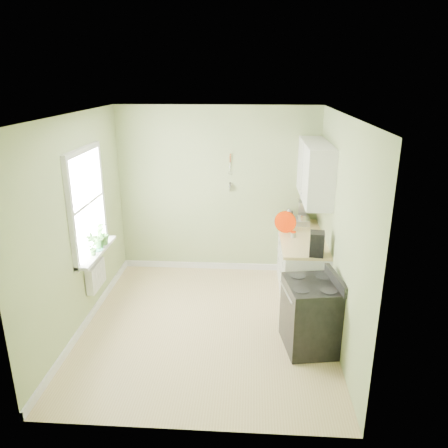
# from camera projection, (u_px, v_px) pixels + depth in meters

# --- Properties ---
(floor) EXTENTS (3.20, 3.60, 0.02)m
(floor) POSITION_uv_depth(u_px,v_px,m) (207.00, 326.00, 5.75)
(floor) COLOR tan
(floor) RESTS_ON ground
(ceiling) EXTENTS (3.20, 3.60, 0.02)m
(ceiling) POSITION_uv_depth(u_px,v_px,m) (204.00, 114.00, 4.88)
(ceiling) COLOR white
(ceiling) RESTS_ON wall_back
(wall_back) EXTENTS (3.20, 0.02, 2.70)m
(wall_back) POSITION_uv_depth(u_px,v_px,m) (218.00, 191.00, 7.02)
(wall_back) COLOR #ACBC80
(wall_back) RESTS_ON floor
(wall_left) EXTENTS (0.02, 3.60, 2.70)m
(wall_left) POSITION_uv_depth(u_px,v_px,m) (77.00, 226.00, 5.42)
(wall_left) COLOR #ACBC80
(wall_left) RESTS_ON floor
(wall_right) EXTENTS (0.02, 3.60, 2.70)m
(wall_right) POSITION_uv_depth(u_px,v_px,m) (340.00, 231.00, 5.22)
(wall_right) COLOR #ACBC80
(wall_right) RESTS_ON floor
(base_cabinets) EXTENTS (0.60, 1.60, 0.87)m
(base_cabinets) POSITION_uv_depth(u_px,v_px,m) (301.00, 266.00, 6.47)
(base_cabinets) COLOR white
(base_cabinets) RESTS_ON floor
(countertop) EXTENTS (0.64, 1.60, 0.04)m
(countertop) POSITION_uv_depth(u_px,v_px,m) (302.00, 237.00, 6.33)
(countertop) COLOR #F2D894
(countertop) RESTS_ON base_cabinets
(upper_cabinets) EXTENTS (0.35, 1.40, 0.80)m
(upper_cabinets) POSITION_uv_depth(u_px,v_px,m) (315.00, 171.00, 6.10)
(upper_cabinets) COLOR white
(upper_cabinets) RESTS_ON wall_right
(window) EXTENTS (0.06, 1.14, 1.44)m
(window) POSITION_uv_depth(u_px,v_px,m) (86.00, 204.00, 5.63)
(window) COLOR white
(window) RESTS_ON wall_left
(window_sill) EXTENTS (0.18, 1.14, 0.04)m
(window_sill) POSITION_uv_depth(u_px,v_px,m) (97.00, 252.00, 5.84)
(window_sill) COLOR white
(window_sill) RESTS_ON wall_left
(radiator) EXTENTS (0.12, 0.50, 0.35)m
(radiator) POSITION_uv_depth(u_px,v_px,m) (96.00, 276.00, 5.91)
(radiator) COLOR white
(radiator) RESTS_ON wall_left
(wall_utensils) EXTENTS (0.02, 0.14, 0.58)m
(wall_utensils) POSITION_uv_depth(u_px,v_px,m) (230.00, 179.00, 6.91)
(wall_utensils) COLOR #F2D894
(wall_utensils) RESTS_ON wall_back
(stove) EXTENTS (0.70, 0.77, 0.96)m
(stove) POSITION_uv_depth(u_px,v_px,m) (311.00, 315.00, 5.17)
(stove) COLOR black
(stove) RESTS_ON floor
(stand_mixer) EXTENTS (0.23, 0.36, 0.42)m
(stand_mixer) POSITION_uv_depth(u_px,v_px,m) (303.00, 213.00, 6.81)
(stand_mixer) COLOR #B2B2B7
(stand_mixer) RESTS_ON countertop
(kettle) EXTENTS (0.19, 0.11, 0.19)m
(kettle) POSITION_uv_depth(u_px,v_px,m) (288.00, 215.00, 6.98)
(kettle) COLOR silver
(kettle) RESTS_ON countertop
(coffee_maker) EXTENTS (0.20, 0.22, 0.32)m
(coffee_maker) POSITION_uv_depth(u_px,v_px,m) (317.00, 244.00, 5.61)
(coffee_maker) COLOR black
(coffee_maker) RESTS_ON countertop
(red_tray) EXTENTS (0.33, 0.16, 0.33)m
(red_tray) POSITION_uv_depth(u_px,v_px,m) (285.00, 222.00, 6.42)
(red_tray) COLOR red
(red_tray) RESTS_ON countertop
(jar) EXTENTS (0.08, 0.08, 0.09)m
(jar) POSITION_uv_depth(u_px,v_px,m) (293.00, 234.00, 6.27)
(jar) COLOR #ACA28E
(jar) RESTS_ON countertop
(plant_a) EXTENTS (0.20, 0.18, 0.31)m
(plant_a) POSITION_uv_depth(u_px,v_px,m) (92.00, 244.00, 5.63)
(plant_a) COLOR #427B33
(plant_a) RESTS_ON window_sill
(plant_b) EXTENTS (0.18, 0.21, 0.33)m
(plant_b) POSITION_uv_depth(u_px,v_px,m) (99.00, 236.00, 5.88)
(plant_b) COLOR #427B33
(plant_b) RESTS_ON window_sill
(plant_c) EXTENTS (0.26, 0.26, 0.33)m
(plant_c) POSITION_uv_depth(u_px,v_px,m) (102.00, 233.00, 6.00)
(plant_c) COLOR #427B33
(plant_c) RESTS_ON window_sill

